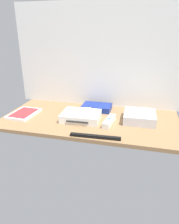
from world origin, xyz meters
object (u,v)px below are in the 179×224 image
Objects in this scene: sensor_bar at (95,137)px; mini_computer at (140,117)px; remote_classic_pad at (78,111)px; network_router at (97,107)px; game_console at (81,116)px; game_case at (24,114)px; remote_wand at (109,121)px.

mini_computer is at bearing 48.99° from sensor_bar.
mini_computer is 34.33cm from remote_classic_pad.
network_router is 0.76× the size of sensor_bar.
game_console reaches higher than sensor_bar.
remote_classic_pad reaches higher than game_case.
remote_classic_pad is 22.79cm from sensor_bar.
remote_classic_pad is (33.87, -0.08, 4.65)cm from game_case.
game_console is 35.30cm from game_case.
remote_classic_pad is at bearing 125.53° from sensor_bar.
remote_wand is (51.60, -0.28, 0.75)cm from game_case.
mini_computer is at bearing 8.77° from game_console.
game_case is 0.82× the size of sensor_bar.
game_console reaches higher than remote_wand.
game_console reaches higher than game_case.
remote_classic_pad reaches higher than network_router.
game_case is 1.26× the size of remote_classic_pad.
mini_computer is 17.42cm from remote_wand.
remote_classic_pad is 0.65× the size of sensor_bar.
mini_computer is 1.10× the size of remote_classic_pad.
network_router and remote_wand have the same top height.
remote_wand is 0.97× the size of remote_classic_pad.
game_console is at bearing -169.51° from mini_computer.
game_console is 0.89× the size of sensor_bar.
game_case is 50.79cm from sensor_bar.
game_console is 18.41cm from network_router.
game_case is 1.09× the size of network_router.
network_router is (5.33, 17.62, -0.50)cm from game_console.
remote_wand is 17.81cm from sensor_bar.
mini_computer reaches higher than game_case.
remote_classic_pad is at bearing -137.74° from game_console.
sensor_bar is at bearing -95.06° from remote_wand.
remote_classic_pad is (-17.74, 0.20, 3.90)cm from remote_wand.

